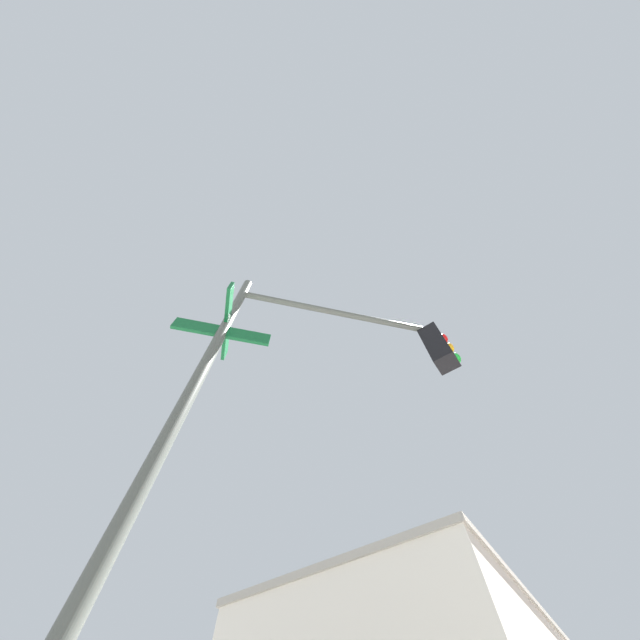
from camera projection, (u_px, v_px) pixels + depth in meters
name	position (u px, v px, depth m)	size (l,w,h in m)	color
traffic_signal_near	(331.00, 366.00, 3.56)	(2.50, 2.75, 6.02)	#474C47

